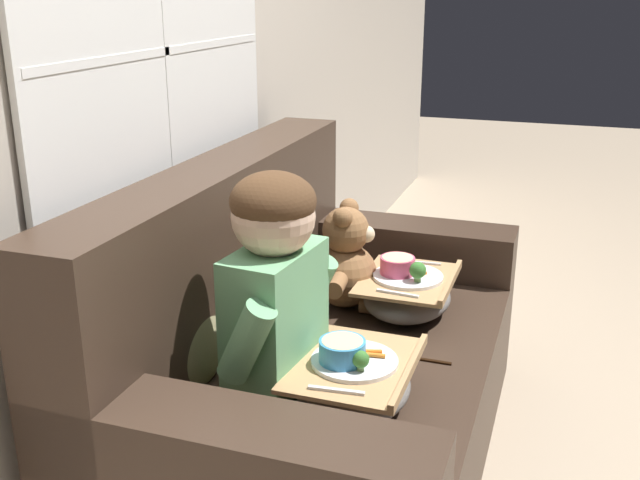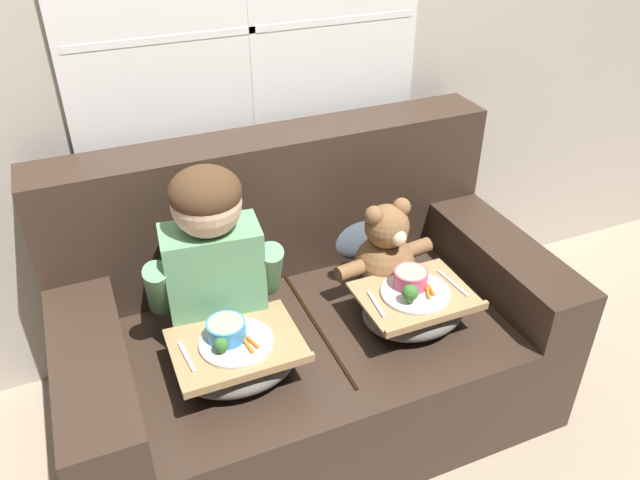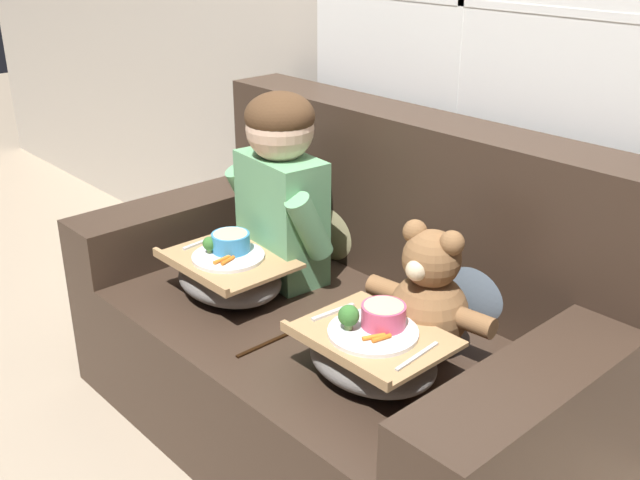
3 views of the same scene
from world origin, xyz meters
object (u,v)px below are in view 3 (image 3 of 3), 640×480
object	(u,v)px
couch	(352,331)
teddy_bear	(428,298)
throw_pillow_behind_child	(336,214)
throw_pillow_behind_teddy	(483,272)
lap_tray_child	(229,274)
child_figure	(281,179)
lap_tray_teddy	(372,352)

from	to	relation	value
couch	teddy_bear	distance (m)	0.41
throw_pillow_behind_child	teddy_bear	distance (m)	0.70
throw_pillow_behind_teddy	lap_tray_child	world-z (taller)	throw_pillow_behind_teddy
throw_pillow_behind_teddy	lap_tray_child	bearing A→B (deg)	-143.52
lap_tray_child	throw_pillow_behind_teddy	bearing A→B (deg)	36.48
throw_pillow_behind_teddy	child_figure	xyz separation A→B (m)	(-0.65, -0.25, 0.19)
child_figure	throw_pillow_behind_teddy	bearing A→B (deg)	21.49
couch	throw_pillow_behind_child	xyz separation A→B (m)	(-0.32, 0.23, 0.25)
child_figure	couch	bearing A→B (deg)	3.79
teddy_bear	lap_tray_child	size ratio (longest dim) A/B	1.02
couch	child_figure	world-z (taller)	child_figure
couch	lap_tray_child	bearing A→B (deg)	-142.86
throw_pillow_behind_child	throw_pillow_behind_teddy	xyz separation A→B (m)	(0.65, 0.00, 0.00)
throw_pillow_behind_child	lap_tray_teddy	distance (m)	0.81
couch	lap_tray_teddy	world-z (taller)	couch
throw_pillow_behind_teddy	lap_tray_child	distance (m)	0.81
child_figure	teddy_bear	xyz separation A→B (m)	(0.65, -0.00, -0.19)
throw_pillow_behind_teddy	child_figure	bearing A→B (deg)	-158.51
lap_tray_teddy	couch	bearing A→B (deg)	142.69
child_figure	lap_tray_child	world-z (taller)	child_figure
throw_pillow_behind_teddy	lap_tray_child	xyz separation A→B (m)	(-0.65, -0.48, -0.08)
couch	throw_pillow_behind_teddy	bearing A→B (deg)	35.81
throw_pillow_behind_child	child_figure	distance (m)	0.32
teddy_bear	lap_tray_teddy	xyz separation A→B (m)	(-0.00, -0.22, -0.08)
lap_tray_teddy	throw_pillow_behind_teddy	bearing A→B (deg)	89.93
teddy_bear	throw_pillow_behind_child	bearing A→B (deg)	158.21
throw_pillow_behind_teddy	teddy_bear	distance (m)	0.26
couch	teddy_bear	xyz separation A→B (m)	(0.32, -0.03, 0.26)
throw_pillow_behind_child	lap_tray_child	world-z (taller)	throw_pillow_behind_child
throw_pillow_behind_child	lap_tray_child	size ratio (longest dim) A/B	0.85
throw_pillow_behind_teddy	lap_tray_teddy	distance (m)	0.48
teddy_bear	lap_tray_child	distance (m)	0.69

